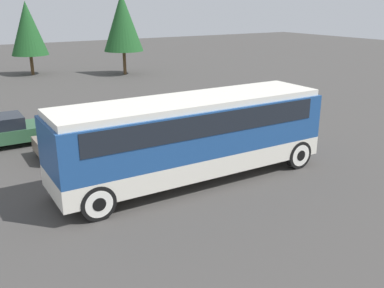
{
  "coord_description": "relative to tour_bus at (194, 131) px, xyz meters",
  "views": [
    {
      "loc": [
        -7.48,
        -12.33,
        6.14
      ],
      "look_at": [
        0.0,
        0.0,
        1.36
      ],
      "focal_mm": 40.0,
      "sensor_mm": 36.0,
      "label": 1
    }
  ],
  "objects": [
    {
      "name": "ground_plane",
      "position": [
        -0.1,
        0.0,
        -1.82
      ],
      "size": [
        120.0,
        120.0,
        0.0
      ],
      "primitive_type": "plane",
      "color": "#423F3D"
    },
    {
      "name": "tree_left",
      "position": [
        0.09,
        27.8,
        2.18
      ],
      "size": [
        3.14,
        3.14,
        6.29
      ],
      "color": "brown",
      "rests_on": "ground_plane"
    },
    {
      "name": "parked_car_far",
      "position": [
        4.5,
        5.01,
        -1.15
      ],
      "size": [
        4.42,
        1.95,
        1.38
      ],
      "color": "#BCBCC1",
      "rests_on": "ground_plane"
    },
    {
      "name": "parked_car_mid",
      "position": [
        -5.44,
        7.72,
        -1.13
      ],
      "size": [
        4.27,
        1.92,
        1.37
      ],
      "color": "#2D5638",
      "rests_on": "ground_plane"
    },
    {
      "name": "parked_car_near",
      "position": [
        -2.54,
        4.82,
        -1.14
      ],
      "size": [
        4.03,
        1.91,
        1.36
      ],
      "color": "#7A6B5B",
      "rests_on": "ground_plane"
    },
    {
      "name": "tree_right",
      "position": [
        7.23,
        23.68,
        2.71
      ],
      "size": [
        3.43,
        3.43,
        7.01
      ],
      "color": "brown",
      "rests_on": "ground_plane"
    },
    {
      "name": "tour_bus",
      "position": [
        0.0,
        0.0,
        0.0
      ],
      "size": [
        10.01,
        2.63,
        3.02
      ],
      "color": "silver",
      "rests_on": "ground_plane"
    }
  ]
}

